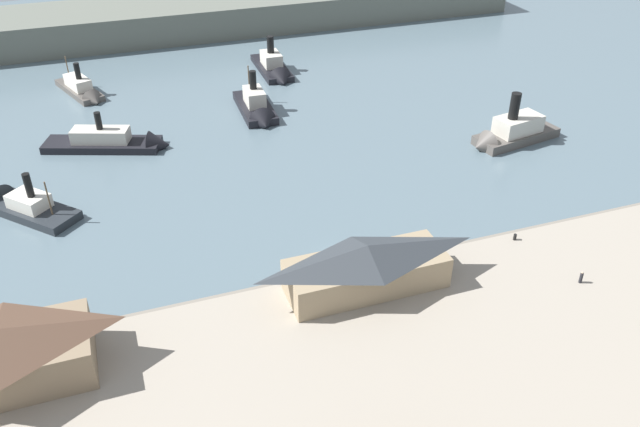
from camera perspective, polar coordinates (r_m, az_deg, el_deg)
ground_plane at (r=89.43m, az=1.53°, el=-4.02°), size 320.00×320.00×0.00m
quay_promenade at (r=74.02m, az=7.75°, el=-13.24°), size 110.00×36.00×1.20m
seawall_edge at (r=86.47m, az=2.38°, el=-5.09°), size 110.00×0.80×1.00m
ferry_shed_central_terminal at (r=76.42m, az=-26.09°, el=-11.02°), size 17.99×9.90×7.01m
ferry_shed_customs_shed at (r=80.95m, az=4.12°, el=-4.65°), size 20.57×7.55×6.42m
pedestrian_by_tram at (r=89.39m, az=21.95°, el=-5.24°), size 0.42×0.42×1.68m
mooring_post_center_west at (r=94.84m, az=16.74°, el=-1.99°), size 0.44×0.44×0.90m
ferry_outer_harbor at (r=123.00m, az=-17.32°, el=6.01°), size 23.01×12.77×8.84m
ferry_departing_north at (r=152.02m, az=-4.02°, el=12.55°), size 6.31×19.33×10.02m
ferry_near_quay at (r=109.16m, az=-24.82°, el=0.73°), size 15.41×16.02×9.13m
ferry_approaching_west at (r=148.72m, az=-20.11°, el=10.13°), size 10.16×17.65×8.46m
ferry_approaching_east at (r=131.02m, az=-5.53°, el=9.12°), size 6.60×17.73×10.21m
ferry_moored_east at (r=124.14m, az=16.31°, el=6.78°), size 18.60×8.54×11.38m
far_headland at (r=185.42m, az=-11.13°, el=16.63°), size 180.00×24.00×8.00m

